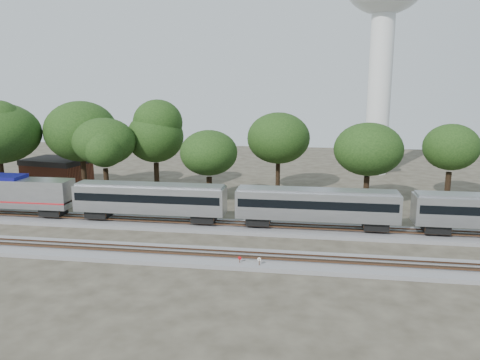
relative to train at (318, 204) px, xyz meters
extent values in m
plane|color=#383328|center=(-12.61, -6.00, -3.31)|extent=(160.00, 160.00, 0.00)
cube|color=slate|center=(-12.61, 0.00, -3.11)|extent=(160.00, 5.00, 0.40)
cube|color=brown|center=(-12.61, -0.72, -2.66)|extent=(160.00, 0.08, 0.15)
cube|color=brown|center=(-12.61, 0.72, -2.66)|extent=(160.00, 0.08, 0.15)
cube|color=slate|center=(-12.61, -10.00, -3.11)|extent=(160.00, 5.00, 0.40)
cube|color=brown|center=(-12.61, -10.72, -2.66)|extent=(160.00, 0.08, 0.15)
cube|color=brown|center=(-12.61, -9.28, -2.66)|extent=(160.00, 0.08, 0.15)
cube|color=silver|center=(-35.37, 0.00, 0.07)|extent=(11.03, 3.12, 3.44)
cube|color=#B21B21|center=(-36.62, 0.00, -0.81)|extent=(13.53, 3.16, 0.19)
cube|color=black|center=(-32.19, 0.00, -2.11)|extent=(2.71, 2.29, 0.94)
cube|color=silver|center=(-19.68, 0.00, -0.08)|extent=(18.11, 3.12, 3.12)
cube|color=black|center=(-19.68, 0.00, 0.23)|extent=(17.49, 3.17, 0.94)
cube|color=gray|center=(-19.68, 0.00, 1.53)|extent=(17.70, 2.50, 0.36)
cube|color=black|center=(-26.24, 0.00, -2.11)|extent=(2.71, 2.29, 0.94)
cube|color=black|center=(-13.13, 0.00, -2.11)|extent=(2.71, 2.29, 0.94)
cube|color=silver|center=(-0.15, 0.00, -0.08)|extent=(18.11, 3.12, 3.12)
cube|color=black|center=(-0.15, 0.00, 0.23)|extent=(17.49, 3.17, 0.94)
cube|color=gray|center=(-0.15, 0.00, 1.53)|extent=(17.70, 2.50, 0.36)
cube|color=black|center=(-6.70, 0.00, -2.11)|extent=(2.71, 2.29, 0.94)
cube|color=black|center=(6.41, 0.00, -2.11)|extent=(2.71, 2.29, 0.94)
cube|color=black|center=(12.83, 0.00, -2.11)|extent=(2.71, 2.29, 0.94)
cylinder|color=#512D19|center=(-7.13, -11.47, -2.86)|extent=(0.06, 0.06, 0.90)
cylinder|color=#B80D14|center=(-7.13, -11.47, -2.46)|extent=(0.32, 0.05, 0.32)
cylinder|color=#512D19|center=(-5.29, -11.82, -2.80)|extent=(0.07, 0.07, 1.02)
cylinder|color=silver|center=(-5.29, -11.82, -2.34)|extent=(0.36, 0.12, 0.36)
cube|color=#512D19|center=(-5.79, -11.64, -3.16)|extent=(0.54, 0.37, 0.30)
cylinder|color=silver|center=(11.15, 38.16, 11.34)|extent=(4.19, 4.19, 29.30)
cone|color=silver|center=(11.15, 38.16, -1.22)|extent=(6.70, 6.70, 4.19)
cube|color=brown|center=(-42.13, 18.50, -1.42)|extent=(10.48, 8.19, 3.78)
cube|color=black|center=(-42.13, 18.50, 0.89)|extent=(10.71, 8.42, 0.85)
cylinder|color=black|center=(-46.18, 10.29, -0.73)|extent=(0.70, 0.70, 5.16)
cylinder|color=black|center=(-35.62, 14.99, -0.74)|extent=(0.70, 0.70, 5.14)
ellipsoid|color=black|center=(-35.62, 14.99, 6.23)|extent=(9.69, 9.69, 8.23)
cylinder|color=black|center=(-30.25, 11.22, -1.02)|extent=(0.70, 0.70, 4.58)
ellipsoid|color=black|center=(-30.25, 11.22, 5.19)|extent=(8.63, 8.63, 7.34)
cylinder|color=black|center=(-24.42, 16.53, -0.97)|extent=(0.70, 0.70, 4.68)
ellipsoid|color=black|center=(-24.42, 16.53, 5.38)|extent=(8.83, 8.83, 7.50)
cylinder|color=black|center=(-14.73, 10.29, -1.33)|extent=(0.70, 0.70, 3.96)
ellipsoid|color=black|center=(-14.73, 10.29, 4.05)|extent=(7.48, 7.48, 6.35)
cylinder|color=black|center=(-5.88, 19.56, -1.02)|extent=(0.70, 0.70, 4.57)
ellipsoid|color=black|center=(-5.88, 19.56, 5.18)|extent=(8.63, 8.63, 7.33)
cylinder|color=black|center=(6.65, 12.05, -1.14)|extent=(0.70, 0.70, 4.33)
ellipsoid|color=black|center=(6.65, 12.05, 4.74)|extent=(8.17, 8.17, 6.95)
cylinder|color=black|center=(18.73, 17.81, -1.21)|extent=(0.70, 0.70, 4.21)
ellipsoid|color=black|center=(18.73, 17.81, 4.51)|extent=(7.94, 7.94, 6.75)
camera|label=1|loc=(-1.00, -51.69, 13.22)|focal=35.00mm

